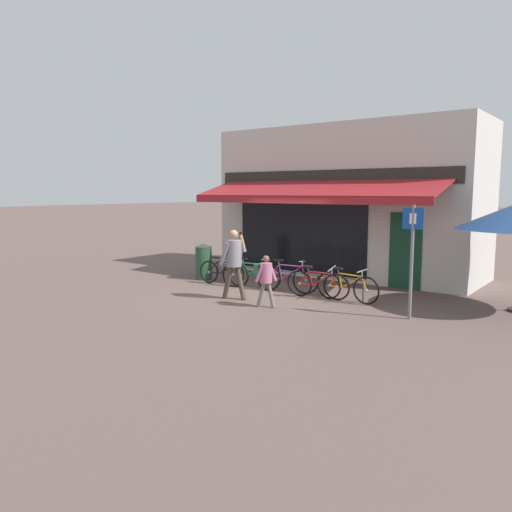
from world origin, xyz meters
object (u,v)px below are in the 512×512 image
Objects in this scene: bicycle_red at (317,284)px; pedestrian_child at (265,275)px; bicycle_black at (223,273)px; bicycle_purple at (287,278)px; parking_sign at (412,250)px; litter_bin at (204,261)px; bicycle_orange at (347,287)px; pedestrian_adult at (234,257)px; bicycle_green at (251,275)px.

bicycle_red is 1.67m from pedestrian_child.
bicycle_purple is (2.03, 0.24, 0.03)m from bicycle_black.
parking_sign reaches higher than bicycle_purple.
bicycle_red is at bearing -4.21° from litter_bin.
pedestrian_adult is (-2.38, -1.44, 0.69)m from bicycle_orange.
bicycle_black is 5.80m from parking_sign.
litter_bin reaches higher than bicycle_purple.
pedestrian_child reaches higher than bicycle_orange.
parking_sign is (6.76, -0.92, 0.92)m from litter_bin.
bicycle_black is 3.02m from pedestrian_child.
pedestrian_child is at bearing -34.15° from bicycle_black.
bicycle_green is at bearing 117.16° from pedestrian_adult.
bicycle_purple is 1.03× the size of bicycle_orange.
bicycle_black is at bearing 144.53° from pedestrian_adult.
bicycle_orange is 1.55× the size of litter_bin.
bicycle_green reaches higher than bicycle_red.
litter_bin is at bearing 167.65° from bicycle_red.
pedestrian_adult is 0.73× the size of parking_sign.
parking_sign is (3.64, -0.81, 1.08)m from bicycle_purple.
bicycle_red is (2.15, -0.03, -0.01)m from bicycle_green.
bicycle_orange is at bearing -16.89° from bicycle_purple.
litter_bin is (-2.02, 0.28, 0.17)m from bicycle_green.
pedestrian_adult is (-0.57, -1.52, 0.67)m from bicycle_purple.
bicycle_black is at bearing -176.16° from bicycle_orange.
litter_bin reaches higher than bicycle_black.
bicycle_purple is at bearing 2.88° from bicycle_black.
pedestrian_child is 1.12× the size of litter_bin.
bicycle_green is at bearing 171.01° from bicycle_red.
bicycle_orange is at bearing -1.41° from bicycle_black.
pedestrian_child reaches higher than litter_bin.
pedestrian_adult reaches higher than bicycle_red.
bicycle_red is 0.96× the size of pedestrian_adult.
pedestrian_adult is (0.53, -1.35, 0.69)m from bicycle_green.
litter_bin reaches higher than bicycle_green.
bicycle_orange is at bearing -8.19° from bicycle_green.
bicycle_purple is at bearing 161.11° from bicycle_red.
bicycle_purple is 0.73× the size of parking_sign.
litter_bin is (-4.17, 0.31, 0.18)m from bicycle_red.
bicycle_green reaches higher than bicycle_orange.
pedestrian_adult is at bearing -147.26° from bicycle_orange.
bicycle_orange is at bearing 56.75° from pedestrian_child.
bicycle_red is 0.76m from bicycle_orange.
bicycle_black is 1.02× the size of bicycle_orange.
bicycle_green reaches higher than bicycle_black.
litter_bin is (-1.09, 0.34, 0.19)m from bicycle_black.
bicycle_green is 1.48× the size of pedestrian_child.
pedestrian_child is at bearing -86.83° from bicycle_purple.
pedestrian_adult is at bearing -149.00° from bicycle_red.
parking_sign is (3.08, 0.94, 0.72)m from pedestrian_child.
bicycle_red is 4.19m from litter_bin.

